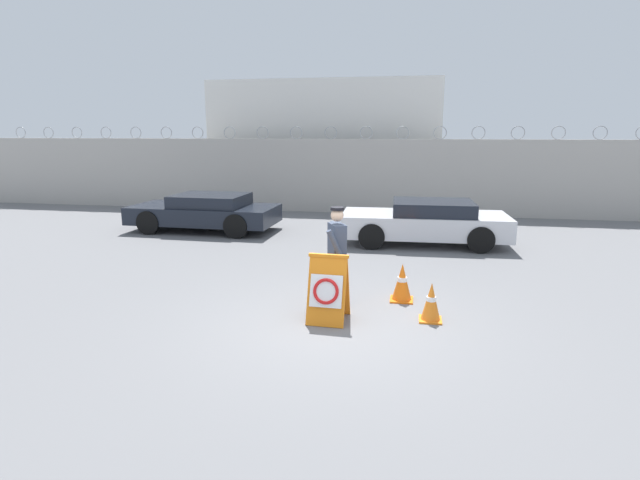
% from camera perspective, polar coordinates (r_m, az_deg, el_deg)
% --- Properties ---
extents(ground_plane, '(90.00, 90.00, 0.00)m').
position_cam_1_polar(ground_plane, '(7.97, 1.82, -9.64)').
color(ground_plane, slate).
extents(perimeter_wall, '(36.00, 0.30, 3.17)m').
position_cam_1_polar(perimeter_wall, '(18.56, 7.23, 7.22)').
color(perimeter_wall, '#ADA8A0').
rests_on(perimeter_wall, ground_plane).
extents(building_block, '(9.45, 5.59, 5.02)m').
position_cam_1_polar(building_block, '(22.86, 1.25, 11.11)').
color(building_block, silver).
rests_on(building_block, ground_plane).
extents(barricade_sign, '(0.64, 0.70, 1.09)m').
position_cam_1_polar(barricade_sign, '(7.95, 0.93, -5.53)').
color(barricade_sign, orange).
rests_on(barricade_sign, ground_plane).
extents(security_guard, '(0.39, 0.67, 1.73)m').
position_cam_1_polar(security_guard, '(8.55, 1.92, -1.33)').
color(security_guard, '#232838').
rests_on(security_guard, ground_plane).
extents(traffic_cone_near, '(0.36, 0.36, 0.63)m').
position_cam_1_polar(traffic_cone_near, '(8.21, 12.59, -6.93)').
color(traffic_cone_near, orange).
rests_on(traffic_cone_near, ground_plane).
extents(traffic_cone_mid, '(0.41, 0.41, 0.68)m').
position_cam_1_polar(traffic_cone_mid, '(9.06, 9.36, -4.79)').
color(traffic_cone_mid, orange).
rests_on(traffic_cone_mid, ground_plane).
extents(parked_car_front_coupe, '(4.43, 2.07, 1.12)m').
position_cam_1_polar(parked_car_front_coupe, '(15.63, -12.94, 3.19)').
color(parked_car_front_coupe, black).
rests_on(parked_car_front_coupe, ground_plane).
extents(parked_car_rear_sedan, '(4.44, 2.10, 1.17)m').
position_cam_1_polar(parked_car_rear_sedan, '(13.71, 11.97, 2.08)').
color(parked_car_rear_sedan, black).
rests_on(parked_car_rear_sedan, ground_plane).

